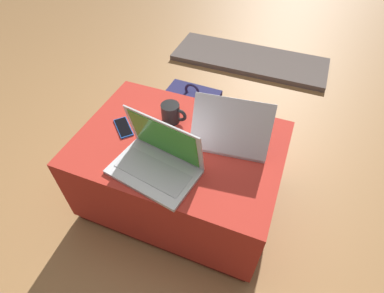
% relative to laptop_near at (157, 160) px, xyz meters
% --- Properties ---
extents(ground_plane, '(14.00, 14.00, 0.00)m').
position_rel_laptop_near_xyz_m(ground_plane, '(0.02, 0.18, -0.53)').
color(ground_plane, '#9E7042').
extents(ottoman, '(0.99, 0.70, 0.47)m').
position_rel_laptop_near_xyz_m(ottoman, '(0.02, 0.18, -0.29)').
color(ottoman, maroon).
rests_on(ottoman, ground_plane).
extents(laptop_near, '(0.41, 0.30, 0.25)m').
position_rel_laptop_near_xyz_m(laptop_near, '(0.00, 0.00, 0.00)').
color(laptop_near, silver).
rests_on(laptop_near, ottoman).
extents(laptop_far, '(0.38, 0.30, 0.25)m').
position_rel_laptop_near_xyz_m(laptop_far, '(0.25, 0.28, -0.00)').
color(laptop_far, '#B7B7BC').
rests_on(laptop_far, ottoman).
extents(cell_phone, '(0.15, 0.15, 0.01)m').
position_rel_laptop_near_xyz_m(cell_phone, '(-0.27, 0.17, -0.05)').
color(cell_phone, '#1E4C9E').
rests_on(cell_phone, ottoman).
extents(backpack, '(0.33, 0.26, 0.47)m').
position_rel_laptop_near_xyz_m(backpack, '(-0.09, 0.66, -0.33)').
color(backpack, '#23234C').
rests_on(backpack, ground_plane).
extents(coffee_mug, '(0.13, 0.09, 0.10)m').
position_rel_laptop_near_xyz_m(coffee_mug, '(-0.07, 0.31, -0.00)').
color(coffee_mug, black).
rests_on(coffee_mug, ottoman).
extents(fireplace_hearth, '(1.40, 0.50, 0.04)m').
position_rel_laptop_near_xyz_m(fireplace_hearth, '(0.02, 1.80, -0.50)').
color(fireplace_hearth, '#564C47').
rests_on(fireplace_hearth, ground_plane).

